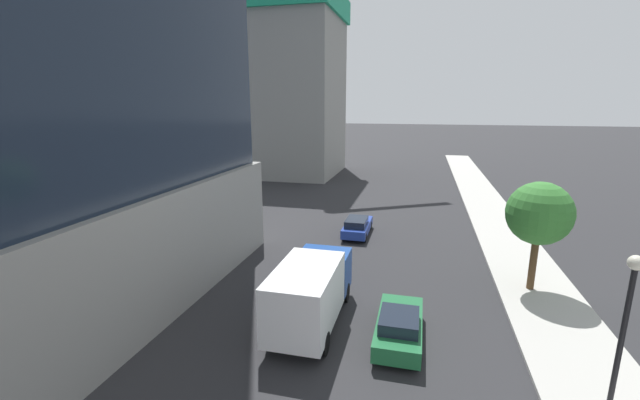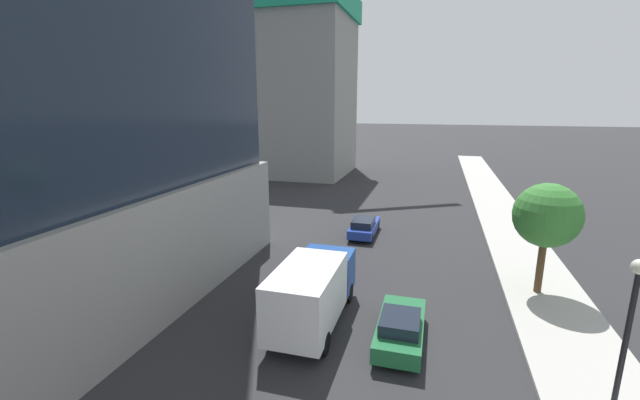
{
  "view_description": "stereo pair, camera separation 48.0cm",
  "coord_description": "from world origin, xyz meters",
  "views": [
    {
      "loc": [
        2.35,
        -0.08,
        9.7
      ],
      "look_at": [
        -1.11,
        13.71,
        6.32
      ],
      "focal_mm": 22.91,
      "sensor_mm": 36.0,
      "label": 1
    },
    {
      "loc": [
        2.82,
        0.04,
        9.7
      ],
      "look_at": [
        -1.11,
        13.71,
        6.32
      ],
      "focal_mm": 22.91,
      "sensor_mm": 36.0,
      "label": 2
    }
  ],
  "objects": [
    {
      "name": "car_green",
      "position": [
        1.84,
        15.43,
        0.72
      ],
      "size": [
        1.83,
        4.49,
        1.46
      ],
      "color": "#1E6638",
      "rests_on": "ground"
    },
    {
      "name": "construction_building",
      "position": [
        -15.61,
        54.53,
        13.1
      ],
      "size": [
        21.73,
        14.53,
        31.67
      ],
      "color": "gray",
      "rests_on": "ground"
    },
    {
      "name": "street_tree",
      "position": [
        8.29,
        21.95,
        4.23
      ],
      "size": [
        3.23,
        3.23,
        5.73
      ],
      "color": "brown",
      "rests_on": "sidewalk"
    },
    {
      "name": "car_blue",
      "position": [
        -2.07,
        29.03,
        0.71
      ],
      "size": [
        1.76,
        4.52,
        1.41
      ],
      "color": "#233D9E",
      "rests_on": "ground"
    },
    {
      "name": "street_lamp",
      "position": [
        8.39,
        12.53,
        3.71
      ],
      "size": [
        0.44,
        0.44,
        5.38
      ],
      "color": "black",
      "rests_on": "sidewalk"
    },
    {
      "name": "sidewalk",
      "position": [
        8.66,
        20.0,
        0.07
      ],
      "size": [
        4.04,
        120.0,
        0.15
      ],
      "primitive_type": "cube",
      "color": "#B2AFA8",
      "rests_on": "ground"
    },
    {
      "name": "box_truck",
      "position": [
        -2.07,
        15.85,
        1.71
      ],
      "size": [
        2.46,
        6.7,
        3.04
      ],
      "color": "#1E4799",
      "rests_on": "ground"
    }
  ]
}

